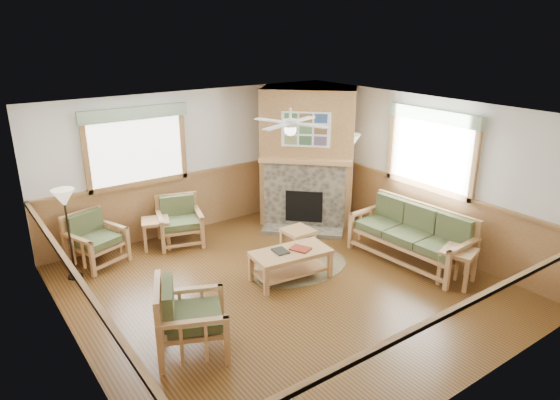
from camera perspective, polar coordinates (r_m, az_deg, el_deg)
floor at (r=7.82m, az=0.60°, el=-9.98°), size 6.00×6.00×0.01m
ceiling at (r=6.91m, az=0.68°, el=9.95°), size 6.00×6.00×0.01m
wall_back at (r=9.73m, az=-9.87°, el=4.34°), size 6.00×0.02×2.70m
wall_front at (r=5.35m, az=20.22°, el=-9.62°), size 6.00×0.02×2.70m
wall_left at (r=6.12m, az=-22.82°, el=-6.20°), size 0.02×6.00×2.70m
wall_right at (r=9.26m, az=15.83°, el=3.11°), size 0.02×6.00×2.70m
wainscot at (r=7.57m, az=0.62°, el=-6.32°), size 6.00×6.00×1.10m
fireplace at (r=10.00m, az=3.21°, el=5.02°), size 3.11×3.11×2.70m
window_back at (r=9.04m, az=-16.55°, el=10.35°), size 1.90×0.16×1.50m
window_right at (r=8.86m, az=17.38°, el=10.09°), size 0.16×1.90×1.50m
ceiling_fan at (r=7.33m, az=1.20°, el=10.18°), size 1.59×1.59×0.36m
sofa at (r=8.73m, az=14.65°, el=-3.91°), size 2.11×0.98×0.95m
armchair_back_left at (r=8.93m, az=-20.29°, el=-4.24°), size 0.99×0.99×0.87m
armchair_back_right at (r=9.30m, az=-11.38°, el=-2.44°), size 0.96×0.96×0.86m
armchair_left at (r=6.34m, az=-10.01°, el=-12.99°), size 1.11×1.11×0.94m
coffee_table at (r=7.94m, az=1.24°, el=-7.45°), size 1.29×0.76×0.49m
end_table_chairs at (r=9.30m, az=-13.95°, el=-3.73°), size 0.61×0.59×0.54m
end_table_sofa at (r=8.29m, az=19.60°, el=-7.19°), size 0.63×0.62×0.57m
footstool at (r=8.89m, az=2.05°, el=-4.64°), size 0.49×0.49×0.42m
braided_rug at (r=8.40m, az=2.25°, el=-7.70°), size 2.24×2.24×0.01m
floor_lamp_left at (r=8.45m, az=-22.95°, el=-3.64°), size 0.42×0.42×1.49m
floor_lamp_right at (r=9.96m, az=7.75°, el=2.30°), size 0.56×0.56×1.86m
book_red at (r=7.87m, az=2.35°, el=-5.50°), size 0.32×0.36×0.03m
book_dark at (r=7.80m, az=0.05°, el=-5.78°), size 0.23×0.29×0.02m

